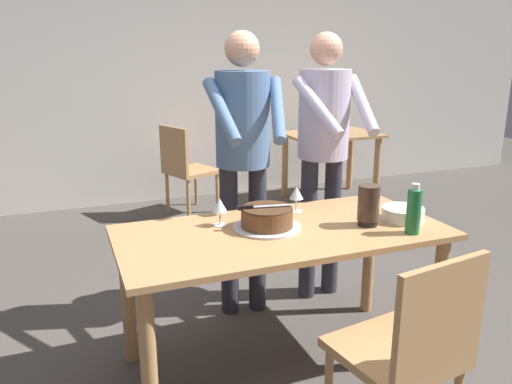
% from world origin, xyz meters
% --- Properties ---
extents(ground_plane, '(14.00, 14.00, 0.00)m').
position_xyz_m(ground_plane, '(0.00, 0.00, 0.00)').
color(ground_plane, '#4C4742').
extents(back_wall, '(10.00, 0.12, 2.70)m').
position_xyz_m(back_wall, '(0.00, 3.35, 1.35)').
color(back_wall, silver).
rests_on(back_wall, ground_plane).
extents(main_dining_table, '(1.63, 0.78, 0.75)m').
position_xyz_m(main_dining_table, '(0.00, 0.00, 0.63)').
color(main_dining_table, tan).
rests_on(main_dining_table, ground_plane).
extents(cake_on_platter, '(0.34, 0.34, 0.11)m').
position_xyz_m(cake_on_platter, '(-0.06, 0.05, 0.80)').
color(cake_on_platter, silver).
rests_on(cake_on_platter, main_dining_table).
extents(cake_knife, '(0.27, 0.07, 0.02)m').
position_xyz_m(cake_knife, '(-0.14, 0.06, 0.87)').
color(cake_knife, silver).
rests_on(cake_knife, cake_on_platter).
extents(plate_stack, '(0.22, 0.22, 0.07)m').
position_xyz_m(plate_stack, '(0.65, -0.10, 0.79)').
color(plate_stack, white).
rests_on(plate_stack, main_dining_table).
extents(wine_glass_near, '(0.08, 0.08, 0.14)m').
position_xyz_m(wine_glass_near, '(-0.27, 0.18, 0.85)').
color(wine_glass_near, silver).
rests_on(wine_glass_near, main_dining_table).
extents(wine_glass_far, '(0.08, 0.08, 0.14)m').
position_xyz_m(wine_glass_far, '(0.19, 0.24, 0.85)').
color(wine_glass_far, silver).
rests_on(wine_glass_far, main_dining_table).
extents(water_bottle, '(0.07, 0.07, 0.25)m').
position_xyz_m(water_bottle, '(0.57, -0.28, 0.86)').
color(water_bottle, '#1E6B38').
rests_on(water_bottle, main_dining_table).
extents(hurricane_lamp, '(0.11, 0.11, 0.21)m').
position_xyz_m(hurricane_lamp, '(0.43, -0.10, 0.86)').
color(hurricane_lamp, black).
rests_on(hurricane_lamp, main_dining_table).
extents(person_cutting_cake, '(0.46, 0.57, 1.72)m').
position_xyz_m(person_cutting_cake, '(0.01, 0.60, 1.08)').
color(person_cutting_cake, '#2D2D38').
rests_on(person_cutting_cake, ground_plane).
extents(person_standing_beside, '(0.47, 0.56, 1.72)m').
position_xyz_m(person_standing_beside, '(0.57, 0.63, 1.08)').
color(person_standing_beside, '#2D2D38').
rests_on(person_standing_beside, ground_plane).
extents(chair_near_side, '(0.50, 0.50, 0.90)m').
position_xyz_m(chair_near_side, '(0.20, -0.77, 0.49)').
color(chair_near_side, tan).
rests_on(chair_near_side, ground_plane).
extents(background_table, '(1.00, 0.70, 0.74)m').
position_xyz_m(background_table, '(1.78, 2.65, 0.58)').
color(background_table, tan).
rests_on(background_table, ground_plane).
extents(background_chair_0, '(0.57, 0.57, 0.90)m').
position_xyz_m(background_chair_0, '(0.15, 2.70, 0.49)').
color(background_chair_0, tan).
rests_on(background_chair_0, ground_plane).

